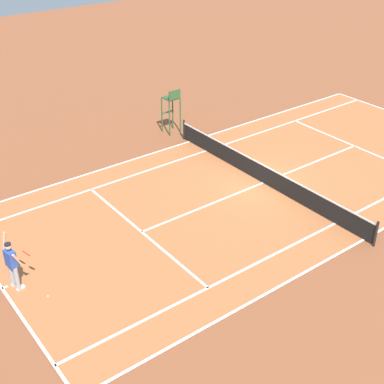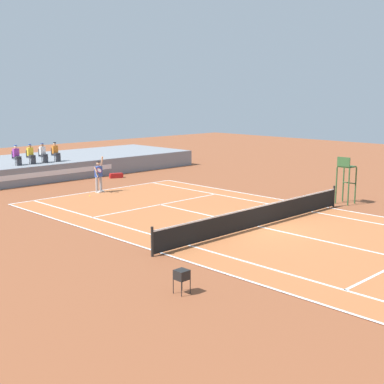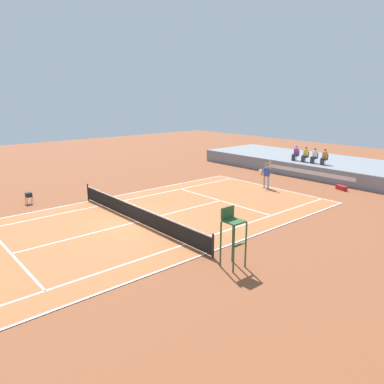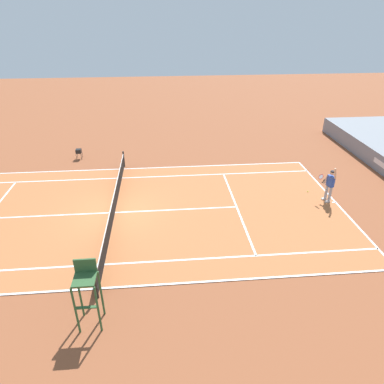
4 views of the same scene
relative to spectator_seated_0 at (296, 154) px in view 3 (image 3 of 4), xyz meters
The scene contains 14 objects.
ground_plane 17.98m from the spectator_seated_0, 83.50° to the right, with size 80.00×80.00×0.00m, color brown.
court 17.98m from the spectator_seated_0, 83.50° to the right, with size 11.08×23.88×0.03m.
net 17.94m from the spectator_seated_0, 83.50° to the right, with size 11.98×0.10×1.07m.
barrier_wall 2.68m from the spectator_seated_0, 32.48° to the right, with size 23.97×0.25×1.16m.
bleacher_platform 3.39m from the spectator_seated_0, 50.31° to the left, with size 23.97×7.21×1.16m, color gray.
spectator_seated_0 is the anchor object (origin of this frame).
spectator_seated_1 0.96m from the spectator_seated_0, ahead, with size 0.44×0.60×1.27m.
spectator_seated_2 1.83m from the spectator_seated_0, ahead, with size 0.44×0.60×1.27m.
spectator_seated_3 2.75m from the spectator_seated_0, ahead, with size 0.44×0.60×1.27m.
tennis_player 6.61m from the spectator_seated_0, 74.21° to the right, with size 0.75×0.73×2.08m.
tennis_ball 7.19m from the spectator_seated_0, 84.02° to the right, with size 0.07×0.07×0.07m, color #D1E533.
umpire_chair 19.95m from the spectator_seated_0, 63.05° to the right, with size 0.77×0.77×2.44m.
equipment_bag 6.51m from the spectator_seated_0, 24.06° to the right, with size 0.96×0.60×0.32m.
ball_hopper 21.79m from the spectator_seated_0, 104.85° to the right, with size 0.36×0.36×0.70m.
Camera 3 is at (16.15, -9.98, 6.61)m, focal length 34.07 mm.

